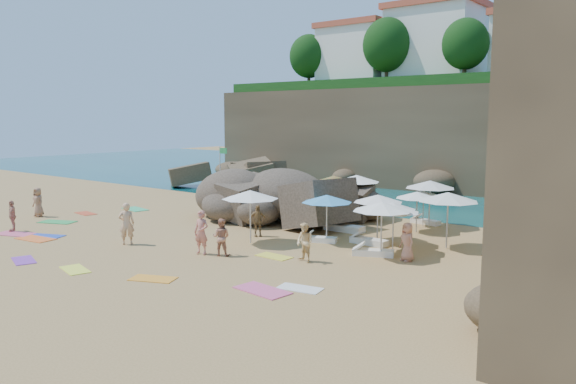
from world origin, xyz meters
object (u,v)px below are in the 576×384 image
Objects in this scene: person_stand_2 at (314,208)px; person_stand_6 at (127,224)px; person_stand_3 at (257,221)px; parasol_0 at (430,184)px; flag_pole at (221,165)px; person_stand_1 at (221,237)px; parasol_1 at (357,179)px; lounger_0 at (369,241)px; parasol_2 at (393,206)px; person_stand_5 at (251,191)px; rock_outcrop at (286,220)px; person_stand_4 at (407,242)px.

person_stand_6 is (-3.76, -9.13, 0.11)m from person_stand_2.
person_stand_6 reaches higher than person_stand_3.
parasol_0 reaches higher than person_stand_2.
person_stand_1 is at bearing -45.24° from flag_pole.
person_stand_6 is at bearing -111.45° from parasol_1.
lounger_0 is 0.93× the size of person_stand_6.
parasol_0 is at bearing 7.39° from person_stand_3.
lounger_0 is at bearing -148.78° from parasol_2.
parasol_2 reaches higher than person_stand_6.
parasol_0 is 0.99× the size of parasol_1.
lounger_0 is (16.38, -7.19, -2.14)m from flag_pole.
person_stand_3 is (-5.47, -7.26, -1.46)m from parasol_0.
parasol_1 is 7.29m from person_stand_3.
person_stand_5 is at bearing -3.82° from person_stand_2.
person_stand_6 reaches higher than person_stand_1.
parasol_0 is 6.16m from person_stand_2.
parasol_1 reaches higher than rock_outcrop.
person_stand_4 is at bearing -172.96° from person_stand_1.
parasol_0 is 11.87m from person_stand_1.
parasol_2 is 1.32× the size of person_stand_3.
parasol_2 is 1.14× the size of person_stand_5.
person_stand_3 is 0.81× the size of person_stand_6.
lounger_0 is at bearing 177.58° from person_stand_4.
parasol_2 is 1.92m from lounger_0.
parasol_2 is at bearing -24.33° from person_stand_3.
person_stand_3 reaches higher than lounger_0.
parasol_2 reaches higher than person_stand_3.
person_stand_4 reaches higher than person_stand_1.
lounger_0 is at bearing 168.67° from person_stand_6.
parasol_1 is 1.70× the size of person_stand_3.
parasol_1 is 1.47× the size of person_stand_5.
person_stand_1 reaches higher than lounger_0.
person_stand_5 reaches higher than lounger_0.
rock_outcrop is 4.96× the size of person_stand_1.
parasol_2 is 6.47m from person_stand_3.
person_stand_3 is at bearing -158.71° from parasol_2.
person_stand_4 is (6.40, 3.92, 0.00)m from person_stand_1.
person_stand_3 is (1.67, -4.31, 0.76)m from rock_outcrop.
person_stand_1 is at bearing -69.71° from rock_outcrop.
person_stand_2 is at bearing 40.50° from person_stand_3.
person_stand_2 is (1.96, -0.08, 0.84)m from rock_outcrop.
flag_pole is 21.02m from person_stand_4.
person_stand_1 is (12.62, -12.73, -1.50)m from flag_pole.
parasol_0 is 1.45× the size of person_stand_5.
parasol_0 is at bearing 136.71° from person_stand_4.
parasol_2 is 1.15× the size of lounger_0.
parasol_2 is 1.21× the size of person_stand_2.
person_stand_2 is (-5.18, -3.03, -1.39)m from parasol_0.
person_stand_2 is at bearing 155.79° from lounger_0.
parasol_1 is 9.58m from person_stand_4.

